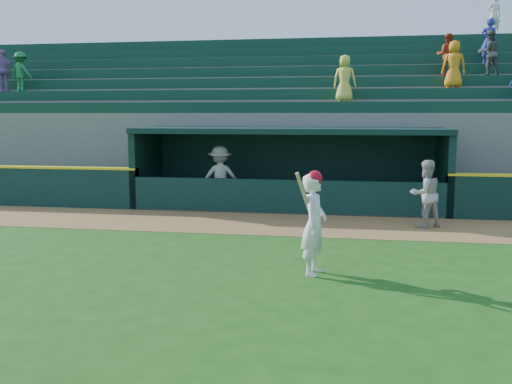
# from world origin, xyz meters

# --- Properties ---
(ground) EXTENTS (120.00, 120.00, 0.00)m
(ground) POSITION_xyz_m (0.00, 0.00, 0.00)
(ground) COLOR #1B4C13
(ground) RESTS_ON ground
(warning_track) EXTENTS (40.00, 3.00, 0.01)m
(warning_track) POSITION_xyz_m (0.00, 4.90, 0.01)
(warning_track) COLOR olive
(warning_track) RESTS_ON ground
(dugout_player_front) EXTENTS (1.05, 0.97, 1.73)m
(dugout_player_front) POSITION_xyz_m (3.77, 5.10, 0.87)
(dugout_player_front) COLOR #A8A8A3
(dugout_player_front) RESTS_ON ground
(dugout_player_inside) EXTENTS (1.37, 0.99, 1.92)m
(dugout_player_inside) POSITION_xyz_m (-2.05, 7.11, 0.96)
(dugout_player_inside) COLOR #ACABA6
(dugout_player_inside) RESTS_ON ground
(dugout) EXTENTS (9.40, 2.80, 2.46)m
(dugout) POSITION_xyz_m (0.00, 8.00, 1.36)
(dugout) COLOR slate
(dugout) RESTS_ON ground
(stands) EXTENTS (34.50, 6.28, 7.46)m
(stands) POSITION_xyz_m (0.01, 12.56, 2.39)
(stands) COLOR slate
(stands) RESTS_ON ground
(batter_at_plate) EXTENTS (0.58, 0.82, 1.90)m
(batter_at_plate) POSITION_xyz_m (1.27, 0.33, 0.94)
(batter_at_plate) COLOR white
(batter_at_plate) RESTS_ON ground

